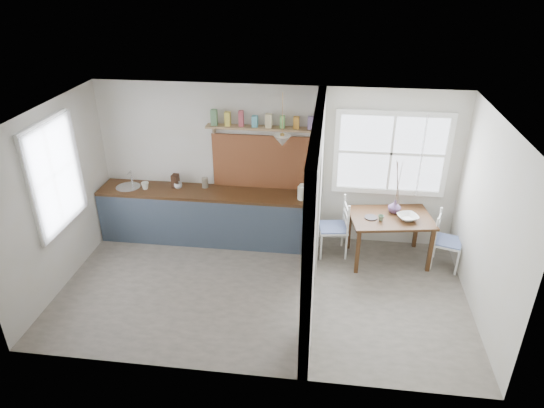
# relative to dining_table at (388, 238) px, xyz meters

# --- Properties ---
(floor) EXTENTS (5.80, 3.20, 0.01)m
(floor) POSITION_rel_dining_table_xyz_m (-1.85, -1.06, -0.38)
(floor) COLOR gray
(floor) RESTS_ON ground
(ceiling) EXTENTS (5.80, 3.20, 0.01)m
(ceiling) POSITION_rel_dining_table_xyz_m (-1.85, -1.06, 2.22)
(ceiling) COLOR silver
(ceiling) RESTS_ON walls
(walls) EXTENTS (5.81, 3.21, 2.60)m
(walls) POSITION_rel_dining_table_xyz_m (-1.85, -1.06, 0.92)
(walls) COLOR silver
(walls) RESTS_ON floor
(partition) EXTENTS (0.12, 3.20, 2.60)m
(partition) POSITION_rel_dining_table_xyz_m (-1.15, -1.00, 1.07)
(partition) COLOR silver
(partition) RESTS_ON floor
(kitchen_window) EXTENTS (0.10, 1.16, 1.50)m
(kitchen_window) POSITION_rel_dining_table_xyz_m (-4.72, -1.06, 1.27)
(kitchen_window) COLOR white
(kitchen_window) RESTS_ON walls
(nook_window) EXTENTS (1.76, 0.10, 1.30)m
(nook_window) POSITION_rel_dining_table_xyz_m (-0.05, 0.50, 1.22)
(nook_window) COLOR white
(nook_window) RESTS_ON walls
(counter) EXTENTS (3.50, 0.60, 0.90)m
(counter) POSITION_rel_dining_table_xyz_m (-2.98, 0.27, 0.07)
(counter) COLOR #4B2713
(counter) RESTS_ON floor
(sink) EXTENTS (0.40, 0.40, 0.02)m
(sink) POSITION_rel_dining_table_xyz_m (-4.28, 0.24, 0.51)
(sink) COLOR silver
(sink) RESTS_ON counter
(backsplash) EXTENTS (1.65, 0.03, 0.90)m
(backsplash) POSITION_rel_dining_table_xyz_m (-2.05, 0.51, 0.97)
(backsplash) COLOR brown
(backsplash) RESTS_ON walls
(shelf) EXTENTS (1.75, 0.20, 0.21)m
(shelf) POSITION_rel_dining_table_xyz_m (-2.05, 0.43, 1.62)
(shelf) COLOR #9F7D4C
(shelf) RESTS_ON walls
(pendant_lamp) EXTENTS (0.26, 0.26, 0.16)m
(pendant_lamp) POSITION_rel_dining_table_xyz_m (-1.70, 0.09, 1.50)
(pendant_lamp) COLOR beige
(pendant_lamp) RESTS_ON ceiling
(utensil_rail) EXTENTS (0.02, 0.50, 0.02)m
(utensil_rail) POSITION_rel_dining_table_xyz_m (-1.24, -0.16, 1.07)
(utensil_rail) COLOR silver
(utensil_rail) RESTS_ON partition
(dining_table) EXTENTS (1.34, 1.01, 0.77)m
(dining_table) POSITION_rel_dining_table_xyz_m (0.00, 0.00, 0.00)
(dining_table) COLOR #4B2713
(dining_table) RESTS_ON floor
(chair_left) EXTENTS (0.50, 0.50, 0.96)m
(chair_left) POSITION_rel_dining_table_xyz_m (-0.87, 0.07, 0.09)
(chair_left) COLOR white
(chair_left) RESTS_ON floor
(chair_right) EXTENTS (0.51, 0.51, 0.89)m
(chair_right) POSITION_rel_dining_table_xyz_m (0.88, -0.08, 0.06)
(chair_right) COLOR white
(chair_right) RESTS_ON floor
(kettle) EXTENTS (0.23, 0.19, 0.25)m
(kettle) POSITION_rel_dining_table_xyz_m (-1.38, 0.17, 0.64)
(kettle) COLOR white
(kettle) RESTS_ON counter
(mug_a) EXTENTS (0.14, 0.14, 0.12)m
(mug_a) POSITION_rel_dining_table_xyz_m (-3.96, 0.20, 0.57)
(mug_a) COLOR white
(mug_a) RESTS_ON counter
(mug_b) EXTENTS (0.13, 0.13, 0.10)m
(mug_b) POSITION_rel_dining_table_xyz_m (-3.43, 0.30, 0.57)
(mug_b) COLOR silver
(mug_b) RESTS_ON counter
(knife_block) EXTENTS (0.11, 0.14, 0.22)m
(knife_block) POSITION_rel_dining_table_xyz_m (-3.49, 0.35, 0.63)
(knife_block) COLOR #432518
(knife_block) RESTS_ON counter
(jar) EXTENTS (0.13, 0.13, 0.17)m
(jar) POSITION_rel_dining_table_xyz_m (-3.00, 0.39, 0.60)
(jar) COLOR gray
(jar) RESTS_ON counter
(towel_magenta) EXTENTS (0.02, 0.03, 0.49)m
(towel_magenta) POSITION_rel_dining_table_xyz_m (-1.27, -0.09, -0.11)
(towel_magenta) COLOR #AE1D4D
(towel_magenta) RESTS_ON counter
(towel_orange) EXTENTS (0.02, 0.03, 0.49)m
(towel_orange) POSITION_rel_dining_table_xyz_m (-1.27, -0.13, -0.13)
(towel_orange) COLOR orange
(towel_orange) RESTS_ON counter
(bowl) EXTENTS (0.39, 0.39, 0.07)m
(bowl) POSITION_rel_dining_table_xyz_m (0.24, -0.06, 0.42)
(bowl) COLOR silver
(bowl) RESTS_ON dining_table
(table_cup) EXTENTS (0.12, 0.12, 0.08)m
(table_cup) POSITION_rel_dining_table_xyz_m (-0.17, -0.14, 0.43)
(table_cup) COLOR slate
(table_cup) RESTS_ON dining_table
(plate) EXTENTS (0.26, 0.26, 0.02)m
(plate) POSITION_rel_dining_table_xyz_m (-0.31, -0.08, 0.39)
(plate) COLOR #2C2626
(plate) RESTS_ON dining_table
(vase) EXTENTS (0.23, 0.23, 0.20)m
(vase) POSITION_rel_dining_table_xyz_m (0.05, 0.15, 0.48)
(vase) COLOR #5F416D
(vase) RESTS_ON dining_table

